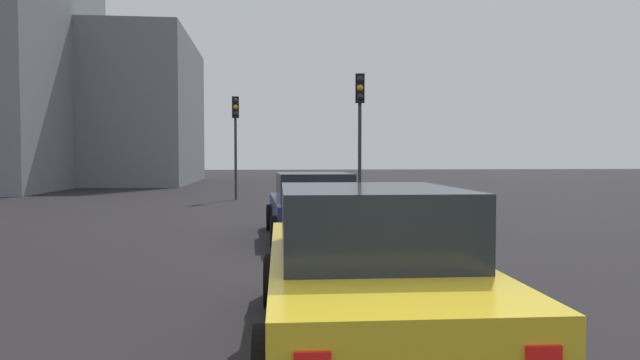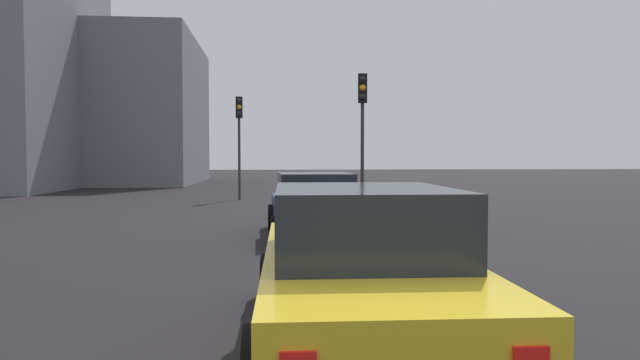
% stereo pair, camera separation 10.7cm
% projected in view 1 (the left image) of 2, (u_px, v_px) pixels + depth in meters
% --- Properties ---
extents(car_navy_lead, '(4.40, 2.08, 1.46)m').
position_uv_depth(car_navy_lead, '(313.00, 206.00, 12.31)').
color(car_navy_lead, '#141E4C').
rests_on(car_navy_lead, ground_plane).
extents(car_yellow_second, '(4.61, 2.07, 1.52)m').
position_uv_depth(car_yellow_second, '(365.00, 269.00, 5.19)').
color(car_yellow_second, gold).
rests_on(car_yellow_second, ground_plane).
extents(traffic_light_near_left, '(0.33, 0.30, 4.41)m').
position_uv_depth(traffic_light_near_left, '(360.00, 114.00, 17.17)').
color(traffic_light_near_left, '#2D2D30').
rests_on(traffic_light_near_left, ground_plane).
extents(traffic_light_near_right, '(0.33, 0.30, 4.38)m').
position_uv_depth(traffic_light_near_right, '(236.00, 126.00, 23.30)').
color(traffic_light_near_right, '#2D2D30').
rests_on(traffic_light_near_right, ground_plane).
extents(building_facade_left, '(13.86, 7.75, 10.11)m').
position_uv_depth(building_facade_left, '(138.00, 112.00, 39.19)').
color(building_facade_left, slate).
rests_on(building_facade_left, ground_plane).
extents(building_facade_center, '(13.87, 7.80, 15.53)m').
position_uv_depth(building_facade_center, '(1.00, 53.00, 31.43)').
color(building_facade_center, slate).
rests_on(building_facade_center, ground_plane).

